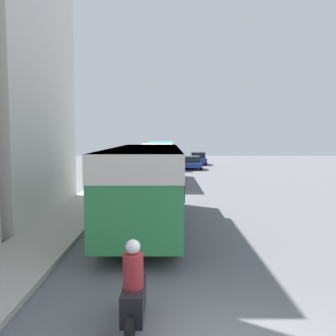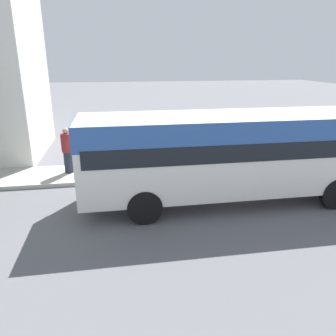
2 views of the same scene
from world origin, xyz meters
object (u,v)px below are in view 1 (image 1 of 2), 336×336
at_px(bus_following, 156,157).
at_px(bus_third_in_line, 161,151).
at_px(motorcycle_behind_lead, 134,296).
at_px(car_crossing, 192,162).
at_px(pedestrian_near_curb, 98,176).
at_px(bus_lead, 146,176).
at_px(car_far_curb, 198,158).

height_order(bus_following, bus_third_in_line, bus_following).
relative_size(motorcycle_behind_lead, car_crossing, 0.55).
distance_m(motorcycle_behind_lead, pedestrian_near_curb, 16.73).
bearing_deg(bus_lead, car_far_curb, 81.88).
distance_m(motorcycle_behind_lead, car_far_curb, 39.26).
xyz_separation_m(bus_third_in_line, motorcycle_behind_lead, (0.13, -35.41, -1.16)).
relative_size(bus_lead, car_far_curb, 2.22).
height_order(bus_third_in_line, motorcycle_behind_lead, bus_third_in_line).
xyz_separation_m(car_far_curb, pedestrian_near_curb, (-7.88, -22.71, 0.28)).
distance_m(bus_third_in_line, pedestrian_near_curb, 19.42).
xyz_separation_m(bus_lead, car_crossing, (3.32, 24.94, -1.26)).
relative_size(bus_following, bus_third_in_line, 0.97).
distance_m(bus_lead, bus_third_in_line, 27.63).
xyz_separation_m(bus_lead, bus_third_in_line, (0.10, 27.63, -0.14)).
bearing_deg(pedestrian_near_curb, car_far_curb, 70.86).
bearing_deg(bus_following, bus_third_in_line, 89.36).
bearing_deg(pedestrian_near_curb, motorcycle_behind_lead, -77.40).
distance_m(bus_third_in_line, motorcycle_behind_lead, 35.43).
distance_m(bus_lead, car_crossing, 25.20).
relative_size(bus_third_in_line, car_far_curb, 2.19).
xyz_separation_m(bus_lead, bus_following, (-0.05, 14.11, -0.13)).
height_order(bus_following, car_far_curb, bus_following).
bearing_deg(car_far_curb, car_crossing, -100.23).
xyz_separation_m(bus_following, bus_third_in_line, (0.15, 13.53, -0.02)).
xyz_separation_m(bus_lead, pedestrian_near_curb, (-3.42, 8.55, -0.93)).
bearing_deg(motorcycle_behind_lead, bus_lead, 91.70).
height_order(motorcycle_behind_lead, car_far_curb, motorcycle_behind_lead).
bearing_deg(motorcycle_behind_lead, car_crossing, 84.60).
relative_size(bus_lead, pedestrian_near_curb, 5.62).
bearing_deg(car_far_curb, bus_following, -104.76).
distance_m(bus_third_in_line, car_crossing, 4.35).
relative_size(bus_third_in_line, car_crossing, 2.45).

